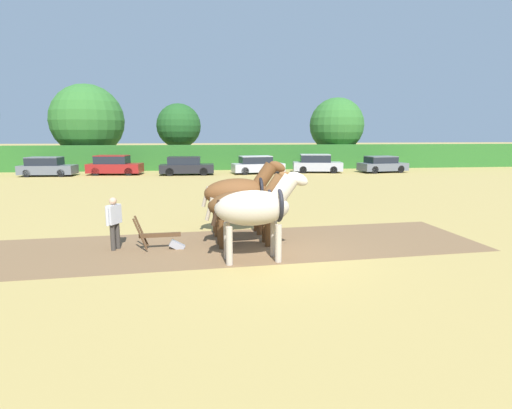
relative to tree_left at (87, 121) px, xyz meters
name	(u,v)px	position (x,y,z in m)	size (l,w,h in m)	color
ground_plane	(271,254)	(13.48, -30.98, -4.60)	(240.00, 240.00, 0.00)	#A88E4C
plowed_furrow_strip	(139,251)	(9.63, -30.19, -4.60)	(21.13, 4.01, 0.01)	brown
hedgerow	(226,157)	(13.48, -4.04, -3.45)	(75.05, 1.27, 2.30)	#286023
tree_left	(87,121)	(0.00, 0.00, 0.00)	(7.06, 7.06, 8.14)	#4C3823
tree_center_left	(179,126)	(8.86, 0.23, -0.50)	(4.49, 4.49, 6.37)	#4C3823
tree_center	(337,125)	(24.98, -1.46, -0.42)	(5.54, 5.54, 6.96)	#423323
draft_horse_lead_left	(256,208)	(12.99, -31.47, -3.14)	(2.72, 1.13, 2.49)	#B2A38E
draft_horse_lead_right	(248,204)	(12.91, -29.98, -3.31)	(2.90, 1.05, 2.36)	#513319
draft_horse_trail_left	(240,192)	(12.81, -28.49, -3.15)	(2.97, 1.18, 2.58)	brown
plow	(164,239)	(10.38, -30.14, -4.29)	(1.49, 0.48, 1.13)	#4C331E
farmer_at_plow	(114,220)	(8.93, -29.97, -3.69)	(0.39, 0.58, 1.58)	#38332D
farmer_beside_team	(232,198)	(12.65, -26.69, -3.66)	(0.41, 0.56, 1.63)	#28334C
parked_car_far_left	(47,167)	(-1.08, -8.21, -3.87)	(4.27, 1.90, 1.53)	#565B66
parked_car_left	(114,165)	(4.04, -7.75, -3.83)	(4.47, 2.20, 1.60)	maroon
parked_car_center_left	(186,166)	(9.96, -8.56, -3.88)	(4.38, 1.75, 1.49)	black
parked_car_center	(257,165)	(15.90, -8.29, -3.88)	(4.56, 2.38, 1.50)	#A8A8B2
parked_car_center_right	(317,164)	(21.17, -7.95, -3.85)	(4.42, 2.35, 1.59)	#9E9EA8
parked_car_right	(382,164)	(26.88, -8.56, -3.91)	(4.30, 2.38, 1.42)	#565B66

